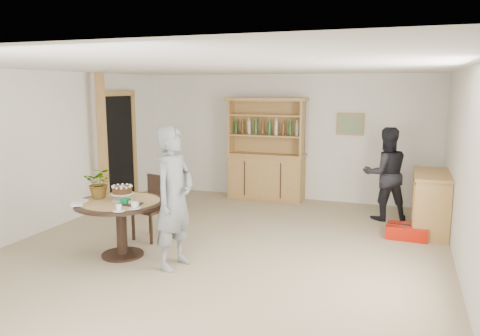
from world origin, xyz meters
name	(u,v)px	position (x,y,z in m)	size (l,w,h in m)	color
ground	(220,253)	(0.00, 0.00, 0.00)	(7.00, 7.00, 0.00)	tan
room_shell	(219,126)	(0.00, 0.01, 1.74)	(6.04, 7.04, 2.52)	white
doorway	(118,147)	(-2.93, 2.00, 1.11)	(0.13, 1.10, 2.18)	black
pine_post	(103,145)	(-2.70, 1.20, 1.25)	(0.12, 0.12, 2.50)	tan
hutch	(266,165)	(-0.30, 3.24, 0.69)	(1.62, 0.54, 2.04)	tan
sideboard	(431,202)	(2.74, 2.00, 0.47)	(0.54, 1.26, 0.94)	tan
dining_table	(121,212)	(-1.20, -0.53, 0.60)	(1.20, 1.20, 0.76)	black
dining_chair	(154,203)	(-1.19, 0.30, 0.54)	(0.51, 0.51, 0.95)	black
birthday_cake	(122,191)	(-1.20, -0.48, 0.88)	(0.30, 0.30, 0.20)	white
flower_vase	(100,183)	(-1.55, -0.48, 0.97)	(0.38, 0.33, 0.42)	#3F7233
gift_tray	(129,202)	(-0.99, -0.65, 0.79)	(0.30, 0.20, 0.08)	black
coffee_cup_a	(135,205)	(-0.80, -0.81, 0.80)	(0.15, 0.15, 0.09)	white
coffee_cup_b	(119,208)	(-0.92, -0.98, 0.79)	(0.15, 0.15, 0.08)	white
napkins	(79,203)	(-1.61, -0.84, 0.77)	(0.24, 0.33, 0.03)	white
teen_boy	(174,198)	(-0.35, -0.63, 0.89)	(0.65, 0.43, 1.78)	slate
adult_person	(386,174)	(2.03, 2.50, 0.79)	(0.77, 0.60, 1.59)	black
red_suitcase	(407,232)	(2.41, 1.55, 0.10)	(0.62, 0.43, 0.21)	red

